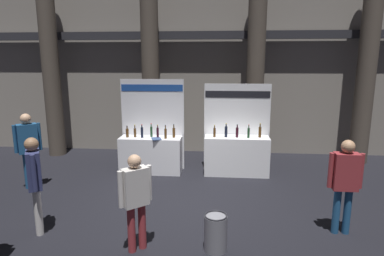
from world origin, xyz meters
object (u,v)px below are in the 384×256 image
Objects in this scene: exhibitor_booth_0 at (151,150)px; exhibitor_booth_1 at (236,151)px; trash_bin at (216,232)px; visitor_4 at (35,177)px; visitor_2 at (136,195)px; visitor_1 at (28,144)px; visitor_0 at (345,179)px.

exhibitor_booth_0 is 2.29m from exhibitor_booth_1.
exhibitor_booth_0 is at bearing 116.20° from trash_bin.
visitor_4 is (-1.29, -3.39, 0.42)m from exhibitor_booth_0.
exhibitor_booth_1 is 1.50× the size of visitor_2.
exhibitor_booth_0 is 4.10m from trash_bin.
trash_bin is (-0.49, -3.70, -0.31)m from exhibitor_booth_1.
visitor_2 is at bearing -175.52° from trash_bin.
trash_bin is at bearing -97.53° from exhibitor_booth_1.
exhibitor_booth_0 is at bearing 169.96° from visitor_1.
visitor_0 is at bearing 152.62° from visitor_2.
exhibitor_booth_0 reaches higher than visitor_2.
exhibitor_booth_1 reaches higher than visitor_2.
exhibitor_booth_1 is 3.75m from trash_bin.
visitor_4 is at bearing 174.82° from trash_bin.
visitor_2 is (0.56, -3.77, 0.32)m from exhibitor_booth_0.
visitor_4 is at bearing 85.23° from visitor_1.
visitor_1 is 3.96m from visitor_2.
visitor_0 is at bearing 128.53° from visitor_1.
trash_bin is (1.80, -3.67, -0.31)m from exhibitor_booth_0.
visitor_0 is 0.98× the size of visitor_4.
trash_bin is 0.36× the size of visitor_0.
exhibitor_booth_0 is at bearing -179.19° from exhibitor_booth_1.
visitor_4 is (-1.85, 0.38, 0.10)m from visitor_2.
exhibitor_booth_0 is at bearing -50.76° from visitor_4.
exhibitor_booth_0 is 3.65m from visitor_4.
visitor_1 is (-4.90, -1.43, 0.47)m from exhibitor_booth_1.
visitor_2 is at bearing -81.56° from exhibitor_booth_0.
visitor_0 is at bearing -36.50° from exhibitor_booth_0.
trash_bin is 0.38× the size of visitor_2.
exhibitor_booth_1 is 4.97m from visitor_4.
trash_bin is at bearing 18.43° from visitor_0.
trash_bin is 5.02m from visitor_1.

